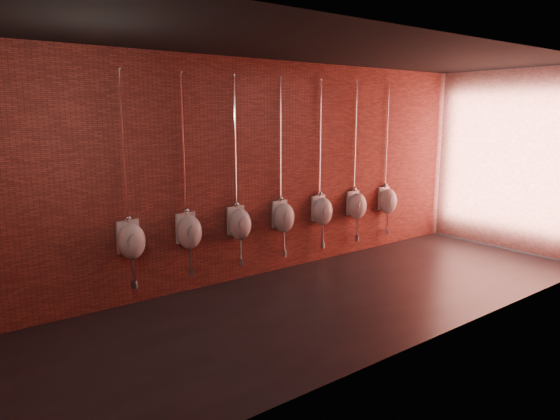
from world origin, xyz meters
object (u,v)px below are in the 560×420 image
(urinal_0, at_px, (131,240))
(urinal_2, at_px, (239,223))
(urinal_1, at_px, (189,231))
(urinal_3, at_px, (283,216))
(urinal_5, at_px, (357,205))
(urinal_6, at_px, (388,200))
(urinal_4, at_px, (322,210))

(urinal_0, xyz_separation_m, urinal_2, (1.60, 0.00, 0.00))
(urinal_0, height_order, urinal_1, same)
(urinal_3, relative_size, urinal_5, 1.00)
(urinal_5, height_order, urinal_6, same)
(urinal_0, relative_size, urinal_4, 1.00)
(urinal_1, distance_m, urinal_6, 4.01)
(urinal_0, height_order, urinal_4, same)
(urinal_0, height_order, urinal_3, same)
(urinal_3, height_order, urinal_4, same)
(urinal_1, bearing_deg, urinal_2, 0.00)
(urinal_2, distance_m, urinal_3, 0.80)
(urinal_0, bearing_deg, urinal_2, 0.00)
(urinal_1, bearing_deg, urinal_4, 0.00)
(urinal_2, height_order, urinal_5, same)
(urinal_3, distance_m, urinal_5, 1.60)
(urinal_1, xyz_separation_m, urinal_6, (4.01, 0.00, 0.00))
(urinal_1, distance_m, urinal_3, 1.60)
(urinal_2, bearing_deg, urinal_0, 180.00)
(urinal_5, bearing_deg, urinal_1, 180.00)
(urinal_1, bearing_deg, urinal_5, 0.00)
(urinal_1, relative_size, urinal_2, 1.00)
(urinal_3, distance_m, urinal_6, 2.41)
(urinal_0, bearing_deg, urinal_3, 0.00)
(urinal_3, relative_size, urinal_6, 1.00)
(urinal_0, distance_m, urinal_2, 1.60)
(urinal_4, bearing_deg, urinal_1, 180.00)
(urinal_2, height_order, urinal_6, same)
(urinal_4, xyz_separation_m, urinal_6, (1.60, 0.00, 0.00))
(urinal_0, relative_size, urinal_2, 1.00)
(urinal_2, bearing_deg, urinal_5, 0.00)
(urinal_1, relative_size, urinal_4, 1.00)
(urinal_4, bearing_deg, urinal_2, 180.00)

